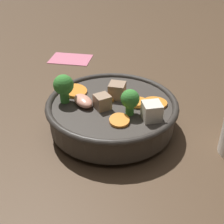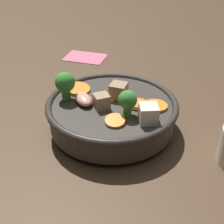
% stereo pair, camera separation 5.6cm
% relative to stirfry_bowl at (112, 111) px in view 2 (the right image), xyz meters
% --- Properties ---
extents(ground_plane, '(3.00, 3.00, 0.00)m').
position_rel_stirfry_bowl_xyz_m(ground_plane, '(-0.00, -0.00, -0.04)').
color(ground_plane, '#4C3826').
extents(stirfry_bowl, '(0.24, 0.24, 0.11)m').
position_rel_stirfry_bowl_xyz_m(stirfry_bowl, '(0.00, 0.00, 0.00)').
color(stirfry_bowl, '#38332D').
rests_on(stirfry_bowl, ground_plane).
extents(napkin, '(0.13, 0.11, 0.00)m').
position_rel_stirfry_bowl_xyz_m(napkin, '(0.05, -0.34, -0.04)').
color(napkin, '#D16B84').
rests_on(napkin, ground_plane).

